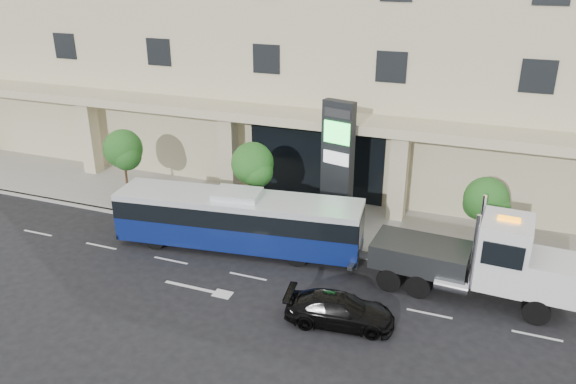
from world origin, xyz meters
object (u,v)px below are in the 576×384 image
at_px(tow_truck, 480,261).
at_px(signage_pylon, 337,164).
at_px(black_sedan, 340,310).
at_px(city_bus, 238,219).

height_order(tow_truck, signage_pylon, signage_pylon).
xyz_separation_m(tow_truck, black_sedan, (-4.83, -3.85, -1.11)).
xyz_separation_m(city_bus, tow_truck, (11.17, -0.36, 0.19)).
xyz_separation_m(city_bus, signage_pylon, (3.71, 4.08, 1.97)).
xyz_separation_m(city_bus, black_sedan, (6.34, -4.21, -0.92)).
distance_m(tow_truck, black_sedan, 6.28).
bearing_deg(black_sedan, tow_truck, -59.13).
distance_m(city_bus, black_sedan, 7.66).
distance_m(city_bus, tow_truck, 11.18).
xyz_separation_m(tow_truck, signage_pylon, (-7.46, 4.44, 1.78)).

